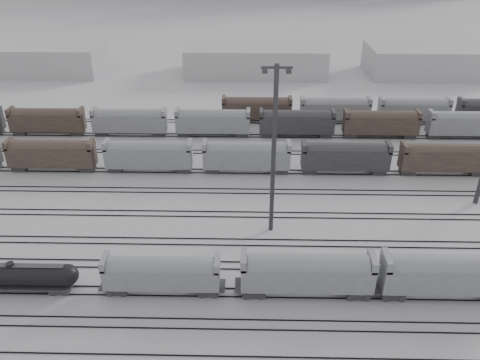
{
  "coord_description": "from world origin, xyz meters",
  "views": [
    {
      "loc": [
        8.44,
        -40.94,
        37.86
      ],
      "look_at": [
        7.09,
        21.55,
        4.0
      ],
      "focal_mm": 35.0,
      "sensor_mm": 36.0,
      "label": 1
    }
  ],
  "objects_px": {
    "hopper_car_a": "(162,272)",
    "light_mast_c": "(274,149)",
    "tank_car_b": "(13,275)",
    "hopper_car_b": "(307,272)",
    "hopper_car_c": "(451,273)"
  },
  "relations": [
    {
      "from": "hopper_car_a",
      "to": "hopper_car_c",
      "type": "distance_m",
      "value": 32.87
    },
    {
      "from": "hopper_car_c",
      "to": "light_mast_c",
      "type": "xyz_separation_m",
      "value": [
        -19.75,
        13.3,
        9.12
      ]
    },
    {
      "from": "hopper_car_b",
      "to": "tank_car_b",
      "type": "bearing_deg",
      "value": 180.0
    },
    {
      "from": "hopper_car_a",
      "to": "hopper_car_b",
      "type": "height_order",
      "value": "hopper_car_b"
    },
    {
      "from": "hopper_car_c",
      "to": "light_mast_c",
      "type": "relative_size",
      "value": 0.66
    },
    {
      "from": "hopper_car_a",
      "to": "light_mast_c",
      "type": "distance_m",
      "value": 21.0
    },
    {
      "from": "tank_car_b",
      "to": "light_mast_c",
      "type": "relative_size",
      "value": 0.65
    },
    {
      "from": "light_mast_c",
      "to": "hopper_car_a",
      "type": "bearing_deg",
      "value": -134.59
    },
    {
      "from": "hopper_car_b",
      "to": "hopper_car_c",
      "type": "relative_size",
      "value": 0.97
    },
    {
      "from": "hopper_car_b",
      "to": "hopper_car_c",
      "type": "distance_m",
      "value": 16.2
    },
    {
      "from": "hopper_car_a",
      "to": "hopper_car_b",
      "type": "bearing_deg",
      "value": 0.0
    },
    {
      "from": "hopper_car_a",
      "to": "hopper_car_c",
      "type": "xyz_separation_m",
      "value": [
        32.86,
        0.0,
        0.47
      ]
    },
    {
      "from": "tank_car_b",
      "to": "hopper_car_c",
      "type": "bearing_deg",
      "value": 0.0
    },
    {
      "from": "hopper_car_a",
      "to": "hopper_car_b",
      "type": "relative_size",
      "value": 0.89
    },
    {
      "from": "light_mast_c",
      "to": "tank_car_b",
      "type": "bearing_deg",
      "value": -156.47
    }
  ]
}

